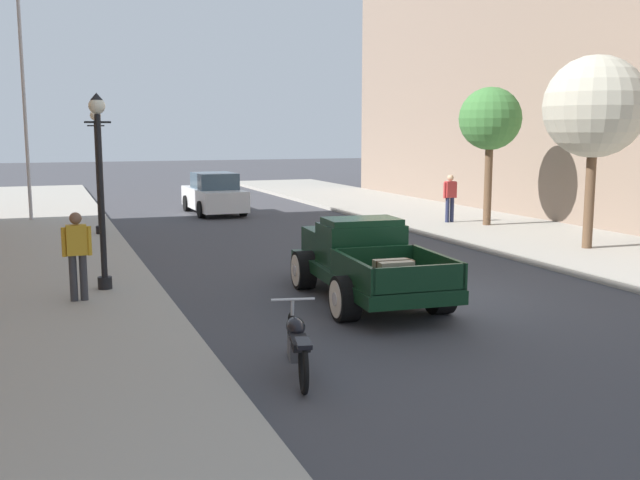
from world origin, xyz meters
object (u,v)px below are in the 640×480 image
at_px(hotrod_truck_dark_green, 362,260).
at_px(car_background_white, 214,195).
at_px(street_tree_second, 490,120).
at_px(pedestrian_sidewalk_right, 450,195).
at_px(street_tree_nearest, 595,108).
at_px(street_lamp_near, 100,177).
at_px(street_lamp_far, 97,161).
at_px(pedestrian_sidewalk_left, 77,251).
at_px(motorcycle_parked, 297,343).
at_px(flagpole, 29,59).

xyz_separation_m(hotrod_truck_dark_green, car_background_white, (0.57, 15.56, 0.01)).
height_order(car_background_white, street_tree_second, street_tree_second).
xyz_separation_m(pedestrian_sidewalk_right, street_tree_nearest, (0.51, -6.20, 2.80)).
xyz_separation_m(street_lamp_near, street_lamp_far, (0.52, 8.17, 0.00)).
bearing_deg(street_lamp_near, street_lamp_far, 86.35).
relative_size(pedestrian_sidewalk_left, street_lamp_near, 0.43).
bearing_deg(street_tree_nearest, hotrod_truck_dark_green, -161.94).
height_order(hotrod_truck_dark_green, street_lamp_far, street_lamp_far).
xyz_separation_m(hotrod_truck_dark_green, street_tree_second, (8.10, 7.65, 2.89)).
distance_m(pedestrian_sidewalk_left, street_lamp_far, 9.21).
height_order(motorcycle_parked, street_lamp_far, street_lamp_far).
bearing_deg(car_background_white, street_lamp_near, -111.34).
height_order(motorcycle_parked, street_lamp_near, street_lamp_near).
height_order(pedestrian_sidewalk_right, street_lamp_far, street_lamp_far).
distance_m(car_background_white, pedestrian_sidewalk_left, 15.60).
bearing_deg(street_lamp_near, pedestrian_sidewalk_left, -120.97).
bearing_deg(pedestrian_sidewalk_right, street_lamp_far, 173.09).
bearing_deg(pedestrian_sidewalk_right, street_tree_second, -54.85).
xyz_separation_m(motorcycle_parked, flagpole, (-3.33, 18.56, 5.33)).
height_order(pedestrian_sidewalk_right, street_tree_nearest, street_tree_nearest).
bearing_deg(street_lamp_far, street_tree_second, -11.49).
xyz_separation_m(pedestrian_sidewalk_left, street_tree_nearest, (13.10, 1.46, 2.80)).
relative_size(street_tree_nearest, street_tree_second, 1.11).
bearing_deg(pedestrian_sidewalk_left, car_background_white, 68.03).
xyz_separation_m(street_tree_nearest, street_tree_second, (0.27, 5.10, -0.24)).
bearing_deg(flagpole, hotrod_truck_dark_green, -67.72).
relative_size(street_lamp_far, street_tree_nearest, 0.75).
bearing_deg(street_lamp_far, street_tree_nearest, -32.24).
relative_size(hotrod_truck_dark_green, street_lamp_far, 1.31).
height_order(car_background_white, street_tree_nearest, street_tree_nearest).
xyz_separation_m(pedestrian_sidewalk_left, street_lamp_near, (0.53, 0.88, 1.30)).
height_order(pedestrian_sidewalk_right, street_tree_second, street_tree_second).
distance_m(motorcycle_parked, flagpole, 19.59).
relative_size(motorcycle_parked, street_lamp_far, 0.54).
distance_m(motorcycle_parked, pedestrian_sidewalk_right, 16.10).
bearing_deg(street_tree_second, pedestrian_sidewalk_left, -153.90).
height_order(motorcycle_parked, street_tree_second, street_tree_second).
bearing_deg(car_background_white, motorcycle_parked, -99.58).
bearing_deg(motorcycle_parked, car_background_white, 80.42).
height_order(pedestrian_sidewalk_left, street_tree_second, street_tree_second).
height_order(motorcycle_parked, street_tree_nearest, street_tree_nearest).
distance_m(pedestrian_sidewalk_right, street_lamp_near, 13.89).
bearing_deg(pedestrian_sidewalk_left, street_tree_second, 26.10).
distance_m(car_background_white, street_tree_second, 11.30).
bearing_deg(motorcycle_parked, street_tree_second, 46.73).
distance_m(street_lamp_far, street_tree_nearest, 14.32).
xyz_separation_m(motorcycle_parked, pedestrian_sidewalk_left, (-2.56, 4.93, 0.64)).
distance_m(pedestrian_sidewalk_left, pedestrian_sidewalk_right, 14.74).
relative_size(motorcycle_parked, pedestrian_sidewalk_left, 1.26).
distance_m(hotrod_truck_dark_green, street_tree_second, 11.51).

